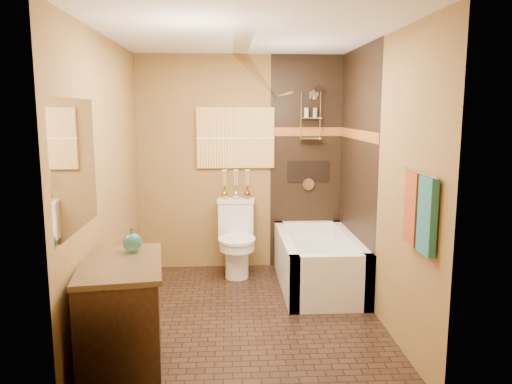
{
  "coord_description": "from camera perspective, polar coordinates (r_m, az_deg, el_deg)",
  "views": [
    {
      "loc": [
        -0.16,
        -4.33,
        1.87
      ],
      "look_at": [
        0.12,
        0.4,
        1.09
      ],
      "focal_mm": 35.0,
      "sensor_mm": 36.0,
      "label": 1
    }
  ],
  "objects": [
    {
      "name": "vanity_mirror",
      "position": [
        3.6,
        -19.96,
        2.88
      ],
      "size": [
        0.01,
        1.0,
        0.9
      ],
      "primitive_type": "cube",
      "color": "white",
      "rests_on": "wall_left"
    },
    {
      "name": "mosaic_band_back",
      "position": [
        5.89,
        5.84,
        6.88
      ],
      "size": [
        0.85,
        0.01,
        0.1
      ],
      "primitive_type": "cube",
      "color": "#95461B",
      "rests_on": "alcove_tile_back"
    },
    {
      "name": "sunset_painting",
      "position": [
        5.82,
        -2.36,
        6.2
      ],
      "size": [
        0.9,
        0.04,
        0.7
      ],
      "primitive_type": "cube",
      "color": "gold",
      "rests_on": "wall_back"
    },
    {
      "name": "alcove_tile_right",
      "position": [
        5.3,
        11.44,
        2.44
      ],
      "size": [
        0.01,
        1.5,
        2.5
      ],
      "primitive_type": "cube",
      "color": "black",
      "rests_on": "wall_right"
    },
    {
      "name": "vanity",
      "position": [
        3.8,
        -15.1,
        -13.56
      ],
      "size": [
        0.68,
        0.99,
        0.82
      ],
      "rotation": [
        0.0,
        0.0,
        0.13
      ],
      "color": "black",
      "rests_on": "floor"
    },
    {
      "name": "wall_right",
      "position": [
        4.58,
        13.95,
        1.3
      ],
      "size": [
        0.02,
        3.0,
        2.5
      ],
      "primitive_type": "cube",
      "color": "olive",
      "rests_on": "floor"
    },
    {
      "name": "alcove_niche",
      "position": [
        5.94,
        6.0,
        2.34
      ],
      "size": [
        0.5,
        0.01,
        0.25
      ],
      "primitive_type": "cube",
      "color": "black",
      "rests_on": "alcove_tile_back"
    },
    {
      "name": "curtain_rod",
      "position": [
        5.12,
        3.0,
        11.02
      ],
      "size": [
        0.03,
        1.55,
        0.03
      ],
      "primitive_type": "cylinder",
      "rotation": [
        1.57,
        0.0,
        0.0
      ],
      "color": "silver",
      "rests_on": "wall_back"
    },
    {
      "name": "towel_bar",
      "position": [
        3.56,
        18.28,
        2.1
      ],
      "size": [
        0.02,
        0.55,
        0.02
      ],
      "primitive_type": "cylinder",
      "rotation": [
        1.57,
        0.0,
        0.0
      ],
      "color": "silver",
      "rests_on": "wall_right"
    },
    {
      "name": "shower_fixtures",
      "position": [
        5.8,
        6.25,
        7.28
      ],
      "size": [
        0.24,
        0.33,
        1.16
      ],
      "color": "silver",
      "rests_on": "floor"
    },
    {
      "name": "alcove_tile_back",
      "position": [
        5.93,
        5.77,
        3.31
      ],
      "size": [
        0.85,
        0.01,
        2.5
      ],
      "primitive_type": "cube",
      "color": "black",
      "rests_on": "wall_back"
    },
    {
      "name": "mosaic_band_right",
      "position": [
        5.26,
        11.47,
        6.45
      ],
      "size": [
        0.01,
        1.5,
        0.1
      ],
      "primitive_type": "cube",
      "color": "#95461B",
      "rests_on": "alcove_tile_right"
    },
    {
      "name": "floor",
      "position": [
        4.72,
        -1.16,
        -13.97
      ],
      "size": [
        3.0,
        3.0,
        0.0
      ],
      "primitive_type": "plane",
      "color": "black",
      "rests_on": "ground"
    },
    {
      "name": "ceiling",
      "position": [
        4.38,
        -1.28,
        17.61
      ],
      "size": [
        3.0,
        3.0,
        0.0
      ],
      "primitive_type": "plane",
      "color": "silver",
      "rests_on": "wall_back"
    },
    {
      "name": "towel_teal",
      "position": [
        3.49,
        18.98,
        -2.58
      ],
      "size": [
        0.05,
        0.22,
        0.52
      ],
      "primitive_type": "cube",
      "color": "#1F6568",
      "rests_on": "towel_bar"
    },
    {
      "name": "bud_vases",
      "position": [
        5.79,
        -2.31,
        0.98
      ],
      "size": [
        0.34,
        0.07,
        0.33
      ],
      "color": "gold",
      "rests_on": "toilet"
    },
    {
      "name": "teal_bottle",
      "position": [
        3.86,
        -13.97,
        -5.32
      ],
      "size": [
        0.15,
        0.15,
        0.23
      ],
      "primitive_type": null,
      "rotation": [
        0.0,
        0.0,
        0.05
      ],
      "color": "#22685D",
      "rests_on": "vanity"
    },
    {
      "name": "wall_back",
      "position": [
        5.87,
        -1.76,
        3.29
      ],
      "size": [
        2.4,
        0.02,
        2.5
      ],
      "primitive_type": "cube",
      "color": "olive",
      "rests_on": "floor"
    },
    {
      "name": "toilet",
      "position": [
        5.72,
        -2.24,
        -5.25
      ],
      "size": [
        0.44,
        0.65,
        0.85
      ],
      "rotation": [
        0.0,
        0.0,
        -0.08
      ],
      "color": "white",
      "rests_on": "floor"
    },
    {
      "name": "wall_front",
      "position": [
        2.91,
        -0.13,
        -2.98
      ],
      "size": [
        2.4,
        0.02,
        2.5
      ],
      "primitive_type": "cube",
      "color": "olive",
      "rests_on": "floor"
    },
    {
      "name": "wall_left",
      "position": [
        4.5,
        -16.67,
        1.04
      ],
      "size": [
        0.02,
        3.0,
        2.5
      ],
      "primitive_type": "cube",
      "color": "olive",
      "rests_on": "floor"
    },
    {
      "name": "towel_rust",
      "position": [
        3.72,
        17.48,
        -1.77
      ],
      "size": [
        0.05,
        0.22,
        0.52
      ],
      "primitive_type": "cube",
      "color": "maroon",
      "rests_on": "towel_bar"
    },
    {
      "name": "bathtub",
      "position": [
        5.43,
        7.08,
        -8.4
      ],
      "size": [
        0.8,
        1.5,
        0.55
      ],
      "color": "white",
      "rests_on": "floor"
    }
  ]
}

